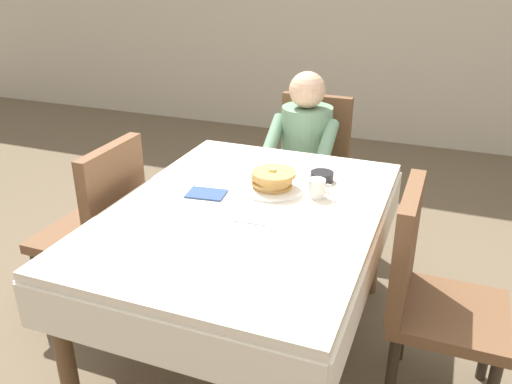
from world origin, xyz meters
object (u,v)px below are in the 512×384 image
at_px(dining_table_main, 246,226).
at_px(chair_right_side, 427,287).
at_px(chair_diner, 310,161).
at_px(cup_coffee, 317,188).
at_px(plate_breakfast, 272,188).
at_px(fork_left_of_plate, 232,185).
at_px(diner_person, 304,148).
at_px(chair_left_side, 101,222).
at_px(breakfast_stack, 273,179).
at_px(bowl_butter, 322,177).
at_px(spoon_near_edge, 248,222).
at_px(knife_right_of_plate, 311,198).

xyz_separation_m(dining_table_main, chair_right_side, (0.77, 0.00, -0.12)).
distance_m(chair_diner, cup_coffee, 1.03).
distance_m(plate_breakfast, cup_coffee, 0.21).
height_order(chair_right_side, fork_left_of_plate, chair_right_side).
distance_m(diner_person, chair_left_side, 1.26).
relative_size(chair_diner, diner_person, 0.83).
relative_size(chair_right_side, fork_left_of_plate, 5.17).
height_order(breakfast_stack, bowl_butter, breakfast_stack).
distance_m(dining_table_main, spoon_near_edge, 0.17).
height_order(chair_left_side, chair_right_side, same).
distance_m(dining_table_main, bowl_butter, 0.47).
relative_size(dining_table_main, breakfast_stack, 7.44).
distance_m(chair_diner, spoon_near_edge, 1.32).
bearing_deg(knife_right_of_plate, chair_right_side, -107.67).
xyz_separation_m(chair_right_side, spoon_near_edge, (-0.71, -0.13, 0.21)).
xyz_separation_m(chair_right_side, cup_coffee, (-0.52, 0.21, 0.25)).
distance_m(fork_left_of_plate, spoon_near_edge, 0.38).
xyz_separation_m(dining_table_main, knife_right_of_plate, (0.23, 0.19, 0.09)).
bearing_deg(bowl_butter, chair_left_side, -158.09).
relative_size(chair_left_side, plate_breakfast, 3.32).
xyz_separation_m(diner_person, spoon_near_edge, (0.10, -1.14, 0.07)).
relative_size(diner_person, chair_left_side, 1.20).
relative_size(breakfast_stack, knife_right_of_plate, 1.02).
height_order(chair_right_side, breakfast_stack, chair_right_side).
bearing_deg(chair_diner, knife_right_of_plate, 105.51).
bearing_deg(plate_breakfast, breakfast_stack, -46.53).
height_order(chair_left_side, plate_breakfast, chair_left_side).
bearing_deg(plate_breakfast, fork_left_of_plate, -173.99).
height_order(cup_coffee, fork_left_of_plate, cup_coffee).
distance_m(chair_diner, diner_person, 0.21).
height_order(plate_breakfast, knife_right_of_plate, plate_breakfast).
relative_size(plate_breakfast, cup_coffee, 2.48).
relative_size(chair_left_side, chair_right_side, 1.00).
bearing_deg(chair_left_side, plate_breakfast, -75.20).
bearing_deg(knife_right_of_plate, bowl_butter, 4.18).
relative_size(cup_coffee, spoon_near_edge, 0.75).
bearing_deg(spoon_near_edge, plate_breakfast, 89.24).
height_order(chair_diner, spoon_near_edge, chair_diner).
relative_size(diner_person, chair_right_side, 1.20).
bearing_deg(diner_person, dining_table_main, 92.11).
distance_m(chair_left_side, bowl_butter, 1.10).
relative_size(diner_person, plate_breakfast, 4.00).
relative_size(chair_diner, chair_left_side, 1.00).
xyz_separation_m(dining_table_main, bowl_butter, (0.23, 0.40, 0.11)).
height_order(cup_coffee, knife_right_of_plate, cup_coffee).
height_order(chair_right_side, plate_breakfast, chair_right_side).
relative_size(chair_diner, breakfast_stack, 4.54).
height_order(chair_diner, breakfast_stack, chair_diner).
bearing_deg(breakfast_stack, spoon_near_edge, -87.79).
distance_m(chair_left_side, spoon_near_edge, 0.87).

